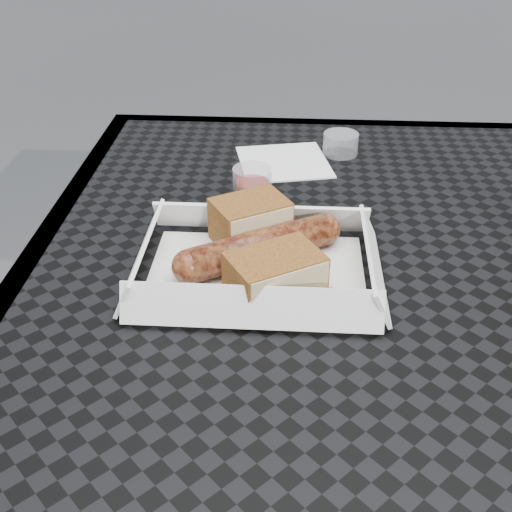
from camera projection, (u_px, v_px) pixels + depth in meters
The scene contains 9 objects.
patio_table at pixel (382, 309), 0.74m from camera, with size 0.80×0.80×0.74m.
food_tray at pixel (257, 274), 0.66m from camera, with size 0.22×0.15×0.00m, color white.
bratwurst at pixel (260, 247), 0.67m from camera, with size 0.17×0.12×0.04m.
bread_near at pixel (250, 221), 0.70m from camera, with size 0.08×0.06×0.05m, color brown.
bread_far at pixel (275, 275), 0.62m from camera, with size 0.09×0.06×0.04m, color brown.
veg_garnish at pixel (319, 303), 0.61m from camera, with size 0.03×0.03×0.00m.
napkin at pixel (284, 162), 0.89m from camera, with size 0.12×0.12×0.00m, color white.
condiment_cup_sauce at pixel (252, 179), 0.81m from camera, with size 0.05×0.05×0.03m, color maroon.
condiment_cup_empty at pixel (341, 144), 0.91m from camera, with size 0.05×0.05×0.03m, color silver.
Camera 1 is at (-0.11, -0.59, 1.12)m, focal length 45.00 mm.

